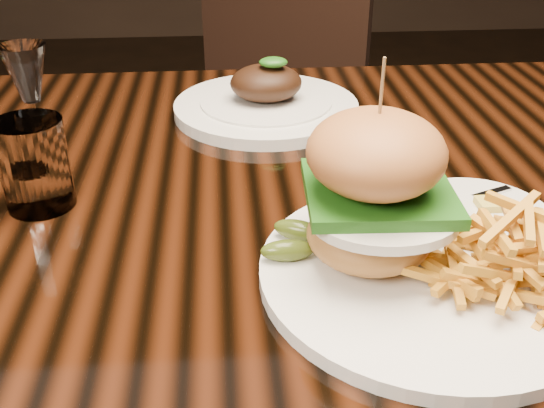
{
  "coord_description": "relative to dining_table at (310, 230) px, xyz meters",
  "views": [
    {
      "loc": [
        -0.11,
        -0.71,
        1.12
      ],
      "look_at": [
        -0.06,
        -0.16,
        0.81
      ],
      "focal_mm": 42.0,
      "sensor_mm": 36.0,
      "label": 1
    }
  ],
  "objects": [
    {
      "name": "wine_glass",
      "position": [
        -0.35,
        0.08,
        0.19
      ],
      "size": [
        0.06,
        0.06,
        0.16
      ],
      "color": "white",
      "rests_on": "dining_table"
    },
    {
      "name": "burger_plate",
      "position": [
        0.08,
        -0.22,
        0.13
      ],
      "size": [
        0.33,
        0.33,
        0.22
      ],
      "rotation": [
        0.0,
        0.0,
        -0.26
      ],
      "color": "silver",
      "rests_on": "dining_table"
    },
    {
      "name": "dining_table",
      "position": [
        0.0,
        0.0,
        0.0
      ],
      "size": [
        1.6,
        0.9,
        0.75
      ],
      "color": "black",
      "rests_on": "ground"
    },
    {
      "name": "ramekin",
      "position": [
        0.06,
        0.04,
        0.1
      ],
      "size": [
        0.1,
        0.1,
        0.04
      ],
      "primitive_type": "cube",
      "rotation": [
        0.0,
        0.0,
        0.18
      ],
      "color": "silver",
      "rests_on": "dining_table"
    },
    {
      "name": "far_dish",
      "position": [
        -0.04,
        0.23,
        0.09
      ],
      "size": [
        0.29,
        0.29,
        0.09
      ],
      "rotation": [
        0.0,
        0.0,
        -0.08
      ],
      "color": "silver",
      "rests_on": "dining_table"
    },
    {
      "name": "chair_far",
      "position": [
        0.01,
        0.88,
        -0.13
      ],
      "size": [
        0.61,
        0.61,
        0.95
      ],
      "rotation": [
        0.0,
        0.0,
        -0.42
      ],
      "color": "black",
      "rests_on": "ground"
    },
    {
      "name": "side_saucer",
      "position": [
        0.17,
        -0.11,
        0.08
      ],
      "size": [
        0.17,
        0.17,
        0.02
      ],
      "rotation": [
        0.0,
        0.0,
        -0.14
      ],
      "color": "silver",
      "rests_on": "dining_table"
    },
    {
      "name": "water_tumbler",
      "position": [
        -0.33,
        -0.04,
        0.13
      ],
      "size": [
        0.08,
        0.08,
        0.11
      ],
      "primitive_type": "cylinder",
      "color": "white",
      "rests_on": "dining_table"
    }
  ]
}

